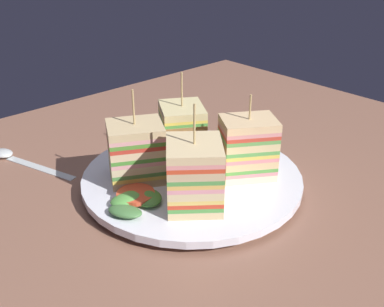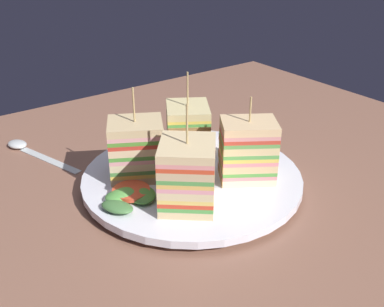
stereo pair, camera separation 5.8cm
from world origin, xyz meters
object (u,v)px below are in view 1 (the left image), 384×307
chip_pile (186,163)px  spoon (14,158)px  sandwich_wedge_2 (247,148)px  sandwich_wedge_1 (194,174)px  sandwich_wedge_3 (182,129)px  plate (192,178)px  sandwich_wedge_0 (137,152)px

chip_pile → spoon: (-14.23, 22.02, -2.65)cm
sandwich_wedge_2 → sandwich_wedge_1: bearing=35.9°
sandwich_wedge_3 → chip_pile: (-3.77, -4.91, -2.12)cm
sandwich_wedge_3 → chip_pile: sandwich_wedge_3 is taller
sandwich_wedge_1 → plate: bearing=-0.7°
sandwich_wedge_0 → spoon: size_ratio=0.77×
sandwich_wedge_2 → plate: bearing=-10.8°
plate → spoon: plate is taller
sandwich_wedge_2 → sandwich_wedge_0: bearing=-6.3°
sandwich_wedge_2 → sandwich_wedge_3: sandwich_wedge_3 is taller
sandwich_wedge_0 → chip_pile: size_ratio=1.61×
sandwich_wedge_3 → sandwich_wedge_1: bearing=-4.3°
plate → sandwich_wedge_1: sandwich_wedge_1 is taller
plate → sandwich_wedge_0: 8.30cm
sandwich_wedge_2 → chip_pile: bearing=-15.9°
sandwich_wedge_0 → sandwich_wedge_2: (10.83, -8.88, 0.17)cm
sandwich_wedge_2 → chip_pile: sandwich_wedge_2 is taller
sandwich_wedge_0 → sandwich_wedge_3: size_ratio=1.02×
sandwich_wedge_0 → sandwich_wedge_1: sandwich_wedge_1 is taller
sandwich_wedge_0 → spoon: sandwich_wedge_0 is taller
sandwich_wedge_3 → spoon: (-18.00, 17.11, -4.77)cm
sandwich_wedge_0 → sandwich_wedge_3: 9.63cm
sandwich_wedge_0 → chip_pile: bearing=1.6°
plate → chip_pile: 2.26cm
plate → chip_pile: (-0.12, 1.09, 1.97)cm
spoon → plate: bearing=-165.9°
sandwich_wedge_0 → chip_pile: 6.81cm
sandwich_wedge_0 → sandwich_wedge_3: bearing=40.8°
plate → sandwich_wedge_1: 8.39cm
sandwich_wedge_1 → sandwich_wedge_2: bearing=-47.4°
sandwich_wedge_1 → chip_pile: bearing=5.1°
spoon → sandwich_wedge_1: bearing=-178.8°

